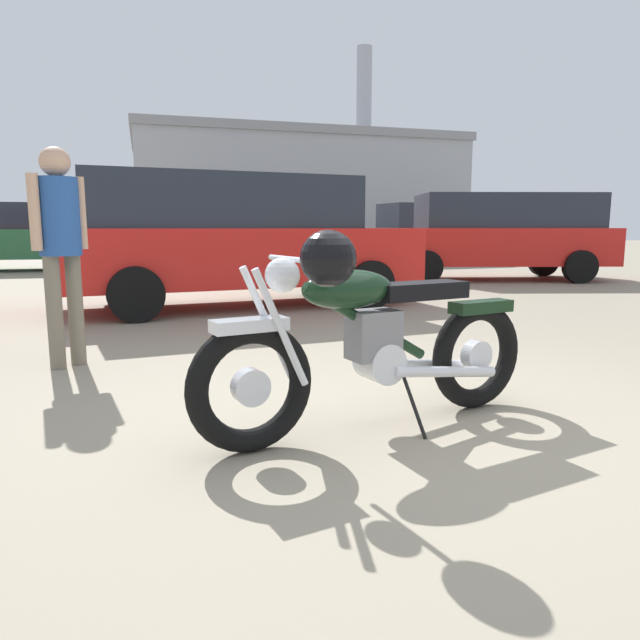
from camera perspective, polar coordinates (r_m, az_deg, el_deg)
ground_plane at (r=3.33m, az=12.21°, el=-9.84°), size 80.00×80.00×0.00m
vintage_motorcycle at (r=3.03m, az=5.03°, el=-1.93°), size 2.02×0.91×1.07m
bystander at (r=4.81m, az=-24.28°, el=7.71°), size 0.34×0.35×1.66m
blue_hatchback_right at (r=12.57m, az=16.95°, el=8.13°), size 4.94×2.60×1.74m
red_hatchback_near at (r=7.95m, az=-8.43°, el=8.08°), size 4.95×2.62×1.74m
white_estate_far at (r=15.21m, az=-11.84°, el=8.34°), size 4.01×2.04×1.78m
silver_sedan_mid at (r=16.52m, az=-28.18°, el=7.23°), size 4.27×2.06×1.67m
dark_sedan_left at (r=18.01m, az=9.56°, el=8.50°), size 4.10×2.26×1.78m
industrial_building at (r=40.49m, az=-2.68°, el=12.60°), size 21.79×13.95×13.30m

